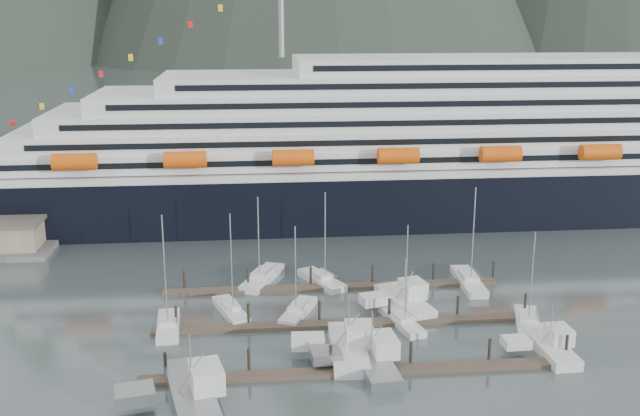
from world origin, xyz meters
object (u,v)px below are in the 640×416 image
at_px(trawler_a, 190,394).
at_px(trawler_c, 370,357).
at_px(sailboat_d, 402,321).
at_px(sailboat_b, 231,311).
at_px(sailboat_e, 262,278).
at_px(trawler_d, 548,345).
at_px(sailboat_h, 528,324).
at_px(cruise_ship, 489,152).
at_px(trawler_e, 404,300).
at_px(sailboat_c, 298,312).
at_px(trawler_b, 347,347).
at_px(sailboat_g, 469,282).
at_px(sailboat_f, 322,281).
at_px(sailboat_a, 168,326).

xyz_separation_m(trawler_a, trawler_c, (19.53, 6.74, -0.10)).
bearing_deg(sailboat_d, sailboat_b, 61.73).
xyz_separation_m(sailboat_e, trawler_d, (32.73, -26.73, 0.41)).
relative_size(sailboat_h, trawler_d, 1.22).
relative_size(cruise_ship, trawler_e, 17.16).
height_order(sailboat_c, sailboat_e, sailboat_e).
height_order(sailboat_d, trawler_b, sailboat_d).
bearing_deg(sailboat_d, trawler_e, -28.00).
bearing_deg(trawler_c, sailboat_g, -42.78).
bearing_deg(sailboat_e, sailboat_f, -79.09).
bearing_deg(sailboat_d, sailboat_h, -112.29).
distance_m(sailboat_b, sailboat_c, 8.86).
distance_m(sailboat_c, trawler_b, 13.22).
bearing_deg(trawler_d, sailboat_b, 66.09).
xyz_separation_m(cruise_ship, sailboat_g, (-15.12, -39.26, -11.60)).
distance_m(sailboat_b, sailboat_d, 22.37).
bearing_deg(sailboat_a, sailboat_g, -78.22).
relative_size(sailboat_b, sailboat_f, 0.99).
relative_size(sailboat_e, trawler_d, 1.25).
xyz_separation_m(cruise_ship, trawler_a, (-52.97, -69.57, -11.04)).
height_order(sailboat_a, trawler_b, sailboat_a).
bearing_deg(trawler_d, trawler_c, 91.16).
relative_size(sailboat_f, trawler_b, 1.15).
bearing_deg(sailboat_e, trawler_d, -106.83).
height_order(trawler_a, trawler_c, trawler_a).
height_order(sailboat_h, trawler_b, sailboat_h).
height_order(sailboat_b, trawler_d, sailboat_b).
bearing_deg(sailboat_e, sailboat_b, -178.04).
bearing_deg(sailboat_e, trawler_b, -137.56).
bearing_deg(sailboat_g, sailboat_a, 108.07).
height_order(sailboat_a, sailboat_b, sailboat_a).
xyz_separation_m(sailboat_f, trawler_d, (24.12, -24.98, 0.40)).
relative_size(sailboat_f, trawler_a, 0.94).
bearing_deg(sailboat_d, cruise_ship, -41.77).
distance_m(sailboat_f, trawler_e, 14.19).
height_order(sailboat_f, trawler_d, sailboat_f).
bearing_deg(sailboat_d, sailboat_e, 31.07).
xyz_separation_m(sailboat_e, trawler_a, (-8.02, -34.62, 0.57)).
xyz_separation_m(sailboat_a, trawler_e, (30.76, 4.38, 0.50)).
bearing_deg(sailboat_g, sailboat_c, 111.21).
distance_m(sailboat_b, trawler_b, 19.21).
relative_size(sailboat_c, sailboat_h, 0.96).
xyz_separation_m(sailboat_b, trawler_a, (-3.64, -22.86, 0.58)).
height_order(trawler_a, trawler_e, trawler_a).
distance_m(cruise_ship, trawler_c, 72.04).
distance_m(trawler_a, trawler_d, 41.51).
bearing_deg(trawler_b, sailboat_h, -73.53).
bearing_deg(trawler_d, sailboat_e, 48.83).
height_order(sailboat_d, trawler_a, sailboat_d).
height_order(sailboat_f, trawler_c, sailboat_f).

